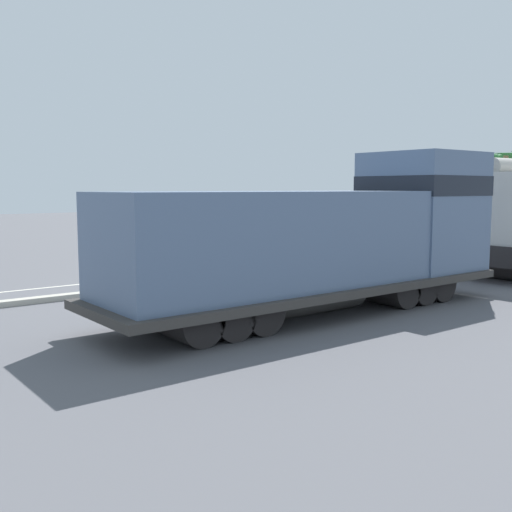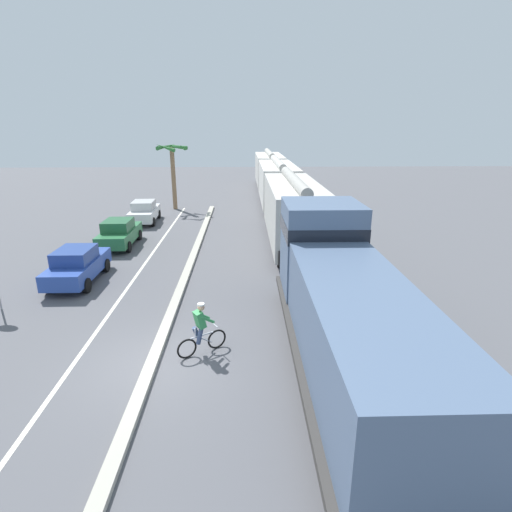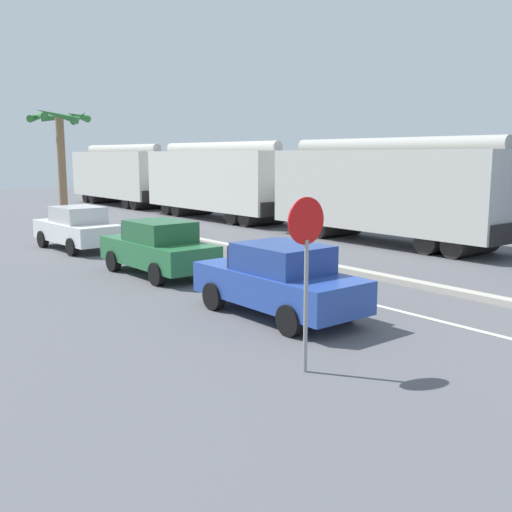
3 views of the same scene
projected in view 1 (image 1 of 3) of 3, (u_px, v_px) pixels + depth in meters
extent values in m
plane|color=#56565B|center=(208.00, 283.00, 20.07)|extent=(120.00, 120.00, 0.00)
cube|color=#B2AD9E|center=(335.00, 267.00, 23.71)|extent=(0.36, 36.00, 0.16)
cube|color=silver|center=(295.00, 263.00, 25.60)|extent=(0.14, 36.00, 0.01)
cube|color=slate|center=(294.00, 240.00, 14.65)|extent=(2.70, 9.86, 2.40)
cube|color=slate|center=(422.00, 213.00, 17.63)|extent=(2.80, 2.80, 3.50)
cube|color=black|center=(423.00, 186.00, 17.54)|extent=(2.83, 2.83, 0.56)
cube|color=#383533|center=(312.00, 286.00, 15.15)|extent=(3.10, 11.60, 0.20)
cylinder|color=#4C4947|center=(312.00, 292.00, 15.17)|extent=(1.10, 3.00, 1.10)
cylinder|color=black|center=(411.00, 279.00, 17.60)|extent=(2.40, 1.00, 1.00)
cylinder|color=black|center=(393.00, 282.00, 17.11)|extent=(2.40, 1.00, 1.00)
cylinder|color=black|center=(375.00, 285.00, 16.63)|extent=(2.40, 1.00, 1.00)
cylinder|color=black|center=(235.00, 305.00, 13.72)|extent=(2.40, 1.00, 1.00)
cylinder|color=black|center=(206.00, 310.00, 13.23)|extent=(2.40, 1.00, 1.00)
cylinder|color=black|center=(174.00, 314.00, 12.75)|extent=(2.40, 1.00, 1.00)
cube|color=black|center=(483.00, 256.00, 19.84)|extent=(2.61, 0.10, 0.70)
cylinder|color=black|center=(506.00, 267.00, 20.79)|extent=(2.46, 0.90, 0.90)
cube|color=#28479E|center=(274.00, 242.00, 27.97)|extent=(1.72, 4.21, 0.70)
cube|color=navy|center=(272.00, 228.00, 27.80)|extent=(1.51, 1.91, 0.60)
cube|color=#1E232D|center=(288.00, 228.00, 28.42)|extent=(1.43, 0.13, 0.51)
cylinder|color=black|center=(284.00, 246.00, 29.44)|extent=(0.22, 0.64, 0.64)
cylinder|color=black|center=(307.00, 249.00, 28.17)|extent=(0.22, 0.64, 0.64)
cylinder|color=black|center=(242.00, 250.00, 27.84)|extent=(0.22, 0.64, 0.64)
cylinder|color=black|center=(264.00, 253.00, 26.58)|extent=(0.22, 0.64, 0.64)
cube|color=#286B3D|center=(361.00, 236.00, 31.25)|extent=(1.76, 4.22, 0.70)
cube|color=#225B34|center=(360.00, 224.00, 31.09)|extent=(1.53, 1.92, 0.60)
cube|color=#1E232D|center=(372.00, 224.00, 31.71)|extent=(1.43, 0.14, 0.51)
cylinder|color=black|center=(366.00, 240.00, 32.73)|extent=(0.23, 0.64, 0.64)
cylinder|color=black|center=(389.00, 243.00, 31.47)|extent=(0.23, 0.64, 0.64)
cylinder|color=black|center=(333.00, 243.00, 31.11)|extent=(0.23, 0.64, 0.64)
cylinder|color=black|center=(356.00, 246.00, 29.86)|extent=(0.23, 0.64, 0.64)
cube|color=silver|center=(433.00, 231.00, 34.96)|extent=(1.89, 4.27, 0.70)
cube|color=beige|center=(432.00, 220.00, 34.79)|extent=(1.59, 1.97, 0.60)
cube|color=#1E232D|center=(442.00, 220.00, 35.44)|extent=(1.43, 0.19, 0.51)
cylinder|color=black|center=(434.00, 235.00, 36.45)|extent=(0.25, 0.65, 0.64)
cylinder|color=black|center=(458.00, 237.00, 35.23)|extent=(0.25, 0.65, 0.64)
cylinder|color=black|center=(408.00, 237.00, 34.78)|extent=(0.25, 0.65, 0.64)
cylinder|color=black|center=(432.00, 239.00, 33.55)|extent=(0.25, 0.65, 0.64)
torus|color=black|center=(263.00, 278.00, 19.05)|extent=(0.59, 0.40, 0.66)
torus|color=black|center=(232.00, 276.00, 19.41)|extent=(0.59, 0.40, 0.66)
cylinder|color=silver|center=(248.00, 268.00, 19.20)|extent=(0.69, 0.46, 0.05)
cylinder|color=silver|center=(250.00, 273.00, 19.18)|extent=(0.43, 0.30, 0.36)
cylinder|color=silver|center=(241.00, 263.00, 19.25)|extent=(0.04, 0.04, 0.30)
cylinder|color=silver|center=(261.00, 261.00, 19.02)|extent=(0.29, 0.42, 0.04)
cylinder|color=#38476B|center=(245.00, 266.00, 19.33)|extent=(0.33, 0.28, 0.52)
cylinder|color=#38476B|center=(243.00, 266.00, 19.14)|extent=(0.30, 0.26, 0.52)
cube|color=#338C4C|center=(246.00, 250.00, 19.15)|extent=(0.46, 0.46, 0.57)
sphere|color=tan|center=(248.00, 238.00, 19.08)|extent=(0.22, 0.22, 0.22)
cylinder|color=white|center=(248.00, 235.00, 19.07)|extent=(0.22, 0.22, 0.05)
cylinder|color=#338C4C|center=(254.00, 250.00, 19.23)|extent=(0.44, 0.32, 0.36)
cylinder|color=#338C4C|center=(250.00, 251.00, 18.93)|extent=(0.44, 0.32, 0.36)
cylinder|color=gray|center=(199.00, 233.00, 27.65)|extent=(0.07, 0.07, 2.20)
cylinder|color=red|center=(199.00, 203.00, 27.51)|extent=(0.76, 0.03, 0.76)
cylinder|color=white|center=(200.00, 203.00, 27.52)|extent=(0.48, 0.01, 0.48)
cylinder|color=#846647|center=(503.00, 198.00, 36.63)|extent=(0.36, 0.36, 5.13)
cone|color=#2D7033|center=(502.00, 156.00, 37.21)|extent=(1.59, 1.44, 0.61)
cone|color=#2D7033|center=(492.00, 155.00, 37.07)|extent=(0.42, 1.83, 0.43)
cone|color=#2D7033|center=(492.00, 155.00, 36.14)|extent=(1.78, 1.07, 0.75)
cone|color=#2D7033|center=(508.00, 154.00, 35.46)|extent=(1.62, 1.39, 0.47)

